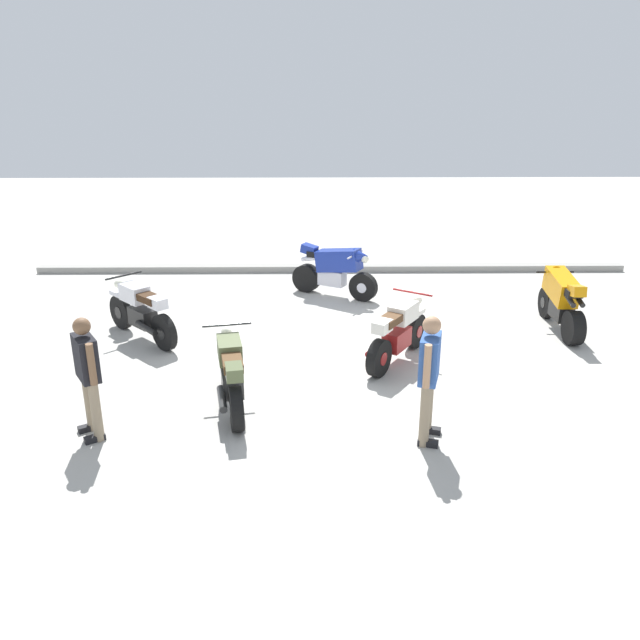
# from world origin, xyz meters

# --- Properties ---
(ground_plane) EXTENTS (40.00, 40.00, 0.00)m
(ground_plane) POSITION_xyz_m (0.00, 0.00, 0.00)
(ground_plane) COLOR #ADAAA3
(curb_edge) EXTENTS (14.00, 0.30, 0.15)m
(curb_edge) POSITION_xyz_m (0.00, 4.60, 0.07)
(curb_edge) COLOR gray
(curb_edge) RESTS_ON ground
(motorcycle_orange_sportbike) EXTENTS (0.70, 1.95, 1.14)m
(motorcycle_orange_sportbike) POSITION_xyz_m (4.07, 0.70, 0.59)
(motorcycle_orange_sportbike) COLOR black
(motorcycle_orange_sportbike) RESTS_ON ground
(motorcycle_cream_vintage) EXTENTS (1.19, 1.73, 1.07)m
(motorcycle_cream_vintage) POSITION_xyz_m (0.92, -0.67, 0.49)
(motorcycle_cream_vintage) COLOR black
(motorcycle_cream_vintage) RESTS_ON ground
(motorcycle_blue_sportbike) EXTENTS (1.80, 1.12, 1.14)m
(motorcycle_blue_sportbike) POSITION_xyz_m (0.01, 2.71, 0.59)
(motorcycle_blue_sportbike) COLOR black
(motorcycle_blue_sportbike) RESTS_ON ground
(motorcycle_silver_cruiser) EXTENTS (1.54, 1.58, 1.09)m
(motorcycle_silver_cruiser) POSITION_xyz_m (-3.48, 0.34, 0.52)
(motorcycle_silver_cruiser) COLOR black
(motorcycle_silver_cruiser) RESTS_ON ground
(motorcycle_olive_vintage) EXTENTS (0.71, 1.94, 1.07)m
(motorcycle_olive_vintage) POSITION_xyz_m (-1.60, -2.20, 0.49)
(motorcycle_olive_vintage) COLOR black
(motorcycle_olive_vintage) RESTS_ON ground
(person_in_blue_shirt) EXTENTS (0.41, 0.65, 1.69)m
(person_in_blue_shirt) POSITION_xyz_m (0.99, -3.13, 0.96)
(person_in_blue_shirt) COLOR gray
(person_in_blue_shirt) RESTS_ON ground
(person_in_black_shirt) EXTENTS (0.49, 0.59, 1.63)m
(person_in_black_shirt) POSITION_xyz_m (-3.30, -2.97, 0.92)
(person_in_black_shirt) COLOR gray
(person_in_black_shirt) RESTS_ON ground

